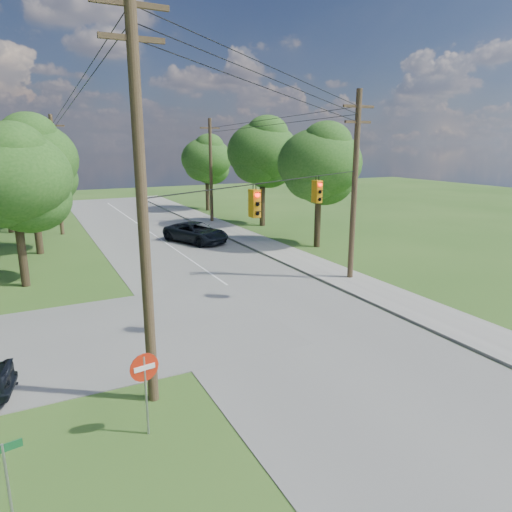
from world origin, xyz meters
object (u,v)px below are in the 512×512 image
pole_north_e (211,170)px  do_not_enter_sign (145,376)px  pole_sw (142,198)px  car_main_north (196,232)px  pole_ne (355,184)px  pole_north_w (56,174)px

pole_north_e → do_not_enter_sign: (-14.07, -31.27, -3.40)m
pole_sw → car_main_north: (8.86, 21.14, -5.41)m
car_main_north → pole_ne: bearing=-94.7°
pole_sw → car_main_north: size_ratio=2.12×
pole_sw → pole_north_e: size_ratio=1.20×
pole_sw → pole_north_e: 32.55m
pole_sw → pole_north_e: bearing=65.5°
pole_sw → car_main_north: 23.55m
pole_north_w → pole_north_e: bearing=0.0°
pole_north_e → car_main_north: size_ratio=1.76×
pole_sw → pole_ne: (13.50, 7.60, -0.76)m
pole_sw → pole_north_w: (-0.40, 29.60, -1.10)m
pole_north_w → car_main_north: pole_north_w is taller
pole_north_e → pole_north_w: size_ratio=1.00×
pole_ne → pole_north_w: pole_ne is taller
pole_ne → pole_north_w: (-13.90, 22.00, -0.34)m
do_not_enter_sign → car_main_north: bearing=58.9°
pole_ne → do_not_enter_sign: bearing=-146.6°
pole_north_w → pole_sw: bearing=-89.2°
pole_ne → car_main_north: 15.05m
pole_north_w → do_not_enter_sign: 31.45m
car_main_north → pole_north_e: bearing=37.6°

